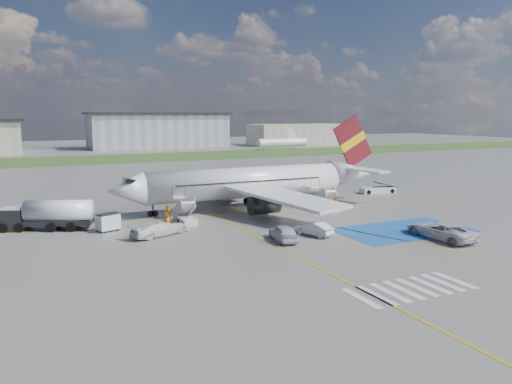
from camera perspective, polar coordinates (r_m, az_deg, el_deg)
ground at (r=51.89m, az=5.17°, el=-4.54°), size 400.00×400.00×0.00m
grass_strip at (r=141.29m, az=-14.83°, el=3.75°), size 400.00×30.00×0.01m
taxiway_line_main at (r=62.28m, az=-0.45°, el=-2.22°), size 120.00×0.20×0.01m
taxiway_line_cross at (r=41.13m, az=6.25°, el=-8.16°), size 0.20×60.00×0.01m
taxiway_line_diag at (r=62.28m, az=-0.45°, el=-2.22°), size 20.71×56.45×0.01m
staging_box at (r=54.56m, az=16.45°, el=-4.20°), size 14.00×8.00×0.01m
crosswalk at (r=36.94m, az=17.22°, el=-10.52°), size 9.00×4.00×0.01m
terminal_centre at (r=184.28m, az=-11.09°, el=6.89°), size 48.00×18.00×12.00m
terminal_east at (r=198.99m, az=5.08°, el=6.58°), size 40.00×16.00×8.00m
airliner at (r=64.14m, az=0.01°, el=1.17°), size 36.81×32.95×11.92m
airstairs_fwd at (r=55.77m, az=-7.90°, el=-2.98°), size 1.90×5.20×3.60m
airstairs_aft at (r=63.67m, az=8.18°, el=-1.50°), size 1.90×5.20×3.60m
fuel_tanker at (r=56.62m, az=-22.68°, el=-2.69°), size 9.44×5.71×3.15m
gpu_cart at (r=54.06m, az=-16.55°, el=-3.42°), size 2.56×2.10×1.85m
belt_loader at (r=78.93m, az=13.77°, el=0.21°), size 5.99×2.89×1.74m
car_silver_a at (r=47.96m, az=3.15°, el=-4.67°), size 2.61×4.88×1.58m
car_silver_b at (r=50.37m, az=6.61°, el=-4.18°), size 2.80×4.39×1.37m
van_white_a at (r=51.93m, az=20.33°, el=-3.84°), size 2.71×5.78×2.16m
van_white_b at (r=50.82m, az=-10.89°, el=-3.84°), size 5.30×3.74×1.93m
crew_fwd at (r=52.64m, az=-10.00°, el=-3.48°), size 0.75×0.65×1.73m
crew_nose at (r=58.30m, az=-10.04°, el=-2.32°), size 0.99×1.01×1.63m
crew_aft at (r=66.67m, az=9.07°, el=-0.80°), size 0.52×1.10×1.82m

